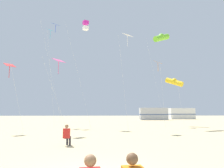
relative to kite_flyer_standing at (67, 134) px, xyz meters
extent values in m
sphere|color=#9E704C|center=(1.56, -8.56, 0.45)|extent=(0.20, 0.20, 0.20)
sphere|color=brown|center=(2.25, -8.48, 0.45)|extent=(0.20, 0.20, 0.20)
cube|color=red|center=(-0.02, -0.08, 0.07)|extent=(0.38, 0.29, 0.52)
sphere|color=#9E704C|center=(-0.02, -0.08, 0.45)|extent=(0.20, 0.20, 0.20)
cylinder|color=#2D2D38|center=(0.10, 0.08, -0.17)|extent=(0.21, 0.38, 0.13)
cylinder|color=#2D2D38|center=(0.14, 0.23, -0.40)|extent=(0.11, 0.11, 0.42)
cylinder|color=#2D2D38|center=(-0.06, 0.11, -0.17)|extent=(0.21, 0.38, 0.13)
cylinder|color=#2D2D38|center=(-0.02, 0.27, -0.40)|extent=(0.11, 0.11, 0.42)
cylinder|color=silver|center=(-1.71, 5.04, 2.50)|extent=(2.27, 0.04, 6.24)
cube|color=#E54C8C|center=(-1.73, 6.17, 5.62)|extent=(1.22, 1.22, 0.40)
cylinder|color=#E54C8C|center=(-1.73, 6.17, 4.97)|extent=(0.04, 0.04, 1.10)
cylinder|color=silver|center=(-0.67, 12.05, 5.68)|extent=(3.34, 1.45, 12.58)
cube|color=#D826A5|center=(0.05, 13.71, 12.31)|extent=(0.82, 0.82, 0.44)
cube|color=white|center=(0.05, 13.71, 11.61)|extent=(0.82, 0.82, 0.44)
cylinder|color=silver|center=(-4.21, 14.62, 6.22)|extent=(3.23, 0.09, 13.67)
cube|color=blue|center=(-4.17, 16.23, 13.05)|extent=(1.22, 1.22, 0.40)
cylinder|color=blue|center=(-4.17, 16.23, 12.40)|extent=(0.04, 0.04, 1.10)
cylinder|color=silver|center=(-5.52, 7.45, 2.45)|extent=(0.79, 1.94, 6.13)
cube|color=red|center=(-6.48, 7.83, 5.51)|extent=(1.22, 1.22, 0.40)
cylinder|color=red|center=(-6.48, 7.83, 4.86)|extent=(0.04, 0.04, 1.10)
cylinder|color=silver|center=(-4.58, 16.26, 5.94)|extent=(1.30, 0.85, 13.11)
cube|color=#1EB2D1|center=(-4.99, 16.90, 12.49)|extent=(1.22, 1.22, 0.40)
cylinder|color=#1EB2D1|center=(-4.99, 16.90, 11.84)|extent=(0.04, 0.04, 1.10)
cylinder|color=silver|center=(12.56, 15.64, 2.32)|extent=(1.15, 1.12, 5.87)
cylinder|color=yellow|center=(12.01, 16.21, 5.25)|extent=(2.24, 2.27, 1.48)
sphere|color=yellow|center=(12.01, 16.21, 5.40)|extent=(0.76, 0.76, 0.76)
cylinder|color=silver|center=(8.32, 12.23, 4.85)|extent=(1.50, 2.23, 10.92)
cylinder|color=#72D12D|center=(9.43, 12.97, 10.30)|extent=(2.46, 1.97, 1.48)
sphere|color=#72D12D|center=(9.43, 12.97, 10.45)|extent=(0.76, 0.76, 0.76)
cylinder|color=silver|center=(4.09, 8.38, 4.19)|extent=(0.80, 1.07, 9.62)
cube|color=white|center=(4.62, 8.77, 9.00)|extent=(1.22, 1.22, 0.40)
cylinder|color=white|center=(4.62, 8.77, 8.35)|extent=(0.04, 0.04, 1.10)
cylinder|color=silver|center=(10.07, 15.30, 3.62)|extent=(0.74, 0.83, 8.47)
cube|color=orange|center=(9.67, 15.67, 7.86)|extent=(1.22, 1.22, 0.40)
cylinder|color=orange|center=(9.67, 15.67, 7.21)|extent=(0.04, 0.04, 1.10)
cube|color=#B7BABF|center=(14.63, 37.88, 0.79)|extent=(6.47, 2.49, 2.80)
cube|color=#4C608C|center=(14.63, 37.88, 0.65)|extent=(6.51, 2.53, 0.24)
cube|color=white|center=(23.54, 43.23, 0.79)|extent=(6.40, 2.31, 2.80)
cube|color=#4C608C|center=(23.54, 43.23, 0.65)|extent=(6.44, 2.35, 0.24)
camera|label=1|loc=(1.68, -12.14, 1.22)|focal=34.51mm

